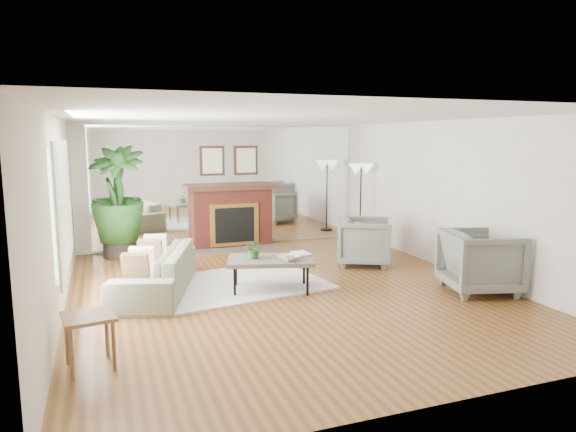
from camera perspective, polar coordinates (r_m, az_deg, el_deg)
name	(u,v)px	position (r m, az deg, el deg)	size (l,w,h in m)	color
ground	(287,290)	(7.58, -0.16, -8.25)	(7.00, 7.00, 0.00)	brown
wall_left	(58,217)	(6.91, -24.19, -0.06)	(0.02, 7.00, 2.50)	white
wall_right	(459,197)	(8.79, 18.51, 1.98)	(0.02, 7.00, 2.50)	white
wall_back	(229,185)	(10.64, -6.58, 3.46)	(6.00, 0.02, 2.50)	white
mirror_panel	(229,185)	(10.62, -6.56, 3.45)	(5.40, 0.04, 2.40)	silver
window_panel	(62,204)	(7.29, -23.79, 1.18)	(0.04, 2.40, 1.50)	#B2E09E
fireplace	(232,215)	(10.49, -6.23, 0.15)	(1.85, 0.83, 2.05)	maroon
area_rug	(235,284)	(7.88, -5.93, -7.53)	(2.60, 1.86, 0.03)	white
coffee_table	(271,261)	(7.43, -1.95, -5.00)	(1.38, 1.03, 0.49)	#695C53
sofa	(156,271)	(7.63, -14.48, -5.92)	(2.20, 0.86, 0.64)	gray
armchair_back	(364,241)	(9.08, 8.47, -2.81)	(0.88, 0.91, 0.83)	gray
armchair_front	(481,261)	(7.90, 20.63, -4.74)	(0.96, 0.99, 0.90)	gray
side_table	(89,323)	(5.37, -21.25, -11.07)	(0.53, 0.53, 0.53)	#91613A
potted_ficus	(117,198)	(9.98, -18.43, 1.89)	(1.26, 1.26, 2.07)	black
floor_lamp	(361,176)	(10.72, 8.12, 4.46)	(0.55, 0.30, 1.68)	black
tabletop_plant	(255,248)	(7.38, -3.74, -3.58)	(0.28, 0.24, 0.31)	#2F5E22
fruit_bowl	(289,258)	(7.29, 0.16, -4.66)	(0.29, 0.29, 0.07)	#91613A
book	(294,254)	(7.61, 0.66, -4.27)	(0.23, 0.32, 0.02)	#91613A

